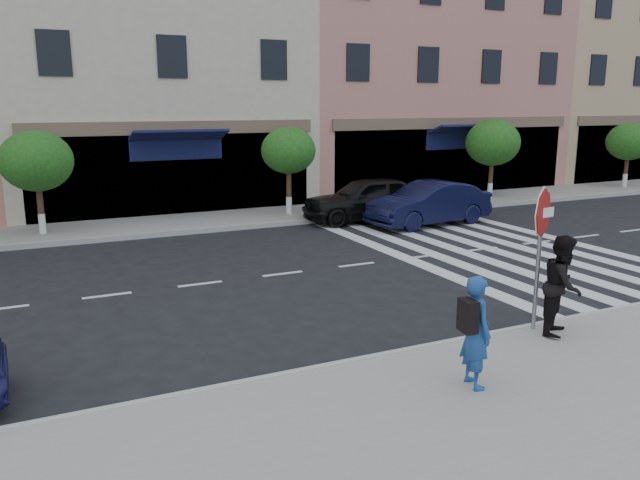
% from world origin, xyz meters
% --- Properties ---
extents(ground, '(120.00, 120.00, 0.00)m').
position_xyz_m(ground, '(0.00, 0.00, 0.00)').
color(ground, black).
rests_on(ground, ground).
extents(sidewalk_near, '(60.00, 4.50, 0.15)m').
position_xyz_m(sidewalk_near, '(0.00, -3.75, 0.07)').
color(sidewalk_near, gray).
rests_on(sidewalk_near, ground).
extents(sidewalk_far, '(60.00, 3.00, 0.15)m').
position_xyz_m(sidewalk_far, '(0.00, 11.00, 0.07)').
color(sidewalk_far, gray).
rests_on(sidewalk_far, ground).
extents(building_centre, '(11.00, 9.00, 11.00)m').
position_xyz_m(building_centre, '(-0.50, 17.00, 5.50)').
color(building_centre, beige).
rests_on(building_centre, ground).
extents(building_east_mid, '(13.00, 9.00, 13.00)m').
position_xyz_m(building_east_mid, '(11.50, 17.00, 6.50)').
color(building_east_mid, '#B3756A').
rests_on(building_east_mid, ground).
extents(building_east_far, '(12.00, 9.00, 12.00)m').
position_xyz_m(building_east_far, '(24.00, 17.00, 6.00)').
color(building_east_far, tan).
rests_on(building_east_far, ground).
extents(street_tree_wb, '(2.10, 2.10, 3.06)m').
position_xyz_m(street_tree_wb, '(-5.00, 10.80, 2.31)').
color(street_tree_wb, '#473323').
rests_on(street_tree_wb, sidewalk_far).
extents(street_tree_c, '(1.90, 1.90, 3.04)m').
position_xyz_m(street_tree_c, '(3.00, 10.80, 2.36)').
color(street_tree_c, '#473323').
rests_on(street_tree_c, sidewalk_far).
extents(street_tree_ea, '(2.20, 2.20, 3.19)m').
position_xyz_m(street_tree_ea, '(12.00, 10.80, 2.39)').
color(street_tree_ea, '#473323').
rests_on(street_tree_ea, sidewalk_far).
extents(street_tree_eb, '(2.00, 2.00, 2.94)m').
position_xyz_m(street_tree_eb, '(20.00, 10.80, 2.22)').
color(street_tree_eb, '#473323').
rests_on(street_tree_eb, sidewalk_far).
extents(stop_sign, '(0.87, 0.16, 2.49)m').
position_xyz_m(stop_sign, '(2.40, -1.67, 1.96)').
color(stop_sign, gray).
rests_on(stop_sign, sidewalk_near).
extents(photographer, '(0.47, 0.63, 1.58)m').
position_xyz_m(photographer, '(0.02, -2.99, 0.94)').
color(photographer, '#1F488F').
rests_on(photographer, sidewalk_near).
extents(walker, '(1.04, 1.00, 1.70)m').
position_xyz_m(walker, '(2.64, -2.00, 1.00)').
color(walker, black).
rests_on(walker, sidewalk_near).
extents(car_far_mid, '(4.65, 2.20, 1.54)m').
position_xyz_m(car_far_mid, '(5.22, 9.10, 0.77)').
color(car_far_mid, black).
rests_on(car_far_mid, ground).
extents(car_far_right, '(4.51, 2.02, 1.44)m').
position_xyz_m(car_far_right, '(6.69, 7.60, 0.72)').
color(car_far_right, black).
rests_on(car_far_right, ground).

